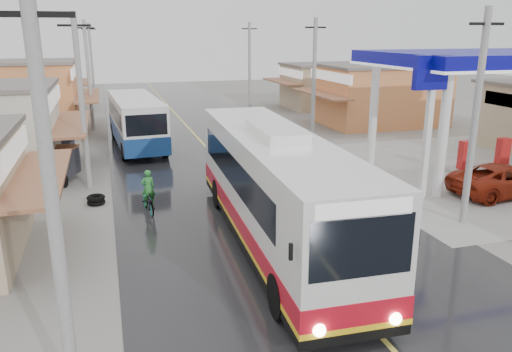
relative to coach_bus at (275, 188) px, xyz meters
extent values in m
plane|color=slate|center=(0.66, -0.29, -1.99)|extent=(120.00, 120.00, 0.00)
cube|color=black|center=(0.66, 14.71, -1.98)|extent=(12.00, 90.00, 0.02)
cube|color=#D8CC4C|center=(0.66, 14.71, -1.97)|extent=(0.15, 90.00, 0.01)
cube|color=gray|center=(13.66, 5.71, -1.98)|extent=(16.00, 16.00, 0.03)
cube|color=#0A0983|center=(13.66, 5.71, 3.86)|extent=(12.00, 8.00, 0.70)
cube|color=white|center=(13.66, 5.71, 3.56)|extent=(12.10, 8.10, 0.12)
cylinder|color=white|center=(8.66, 8.71, 0.76)|extent=(0.44, 0.44, 5.50)
cylinder|color=white|center=(8.66, 2.71, 0.76)|extent=(0.44, 0.44, 5.50)
cube|color=gray|center=(13.66, 5.71, -1.89)|extent=(4.00, 1.20, 0.20)
cube|color=#B21919|center=(12.46, 5.71, -1.04)|extent=(0.60, 0.45, 1.50)
cube|color=#B21919|center=(14.86, 5.71, -1.04)|extent=(0.60, 0.45, 1.50)
cube|color=white|center=(7.86, 2.71, 1.01)|extent=(0.25, 0.25, 6.00)
cube|color=#0A0983|center=(7.86, 2.71, 3.51)|extent=(1.80, 0.30, 1.40)
cube|color=silver|center=(0.00, -0.08, 0.23)|extent=(3.25, 13.17, 3.21)
cube|color=black|center=(0.00, -0.08, -1.48)|extent=(3.28, 13.19, 0.33)
cube|color=red|center=(0.00, -0.08, -0.94)|extent=(3.30, 13.21, 0.60)
cube|color=yellow|center=(0.00, -0.08, -1.30)|extent=(3.31, 13.22, 0.15)
cube|color=black|center=(0.02, 0.46, 0.58)|extent=(3.18, 10.45, 1.09)
cube|color=black|center=(-0.27, -6.56, 0.69)|extent=(2.43, 0.22, 1.42)
cube|color=black|center=(0.26, 6.40, 0.69)|extent=(2.43, 0.22, 1.20)
cube|color=white|center=(-0.27, -6.56, 1.57)|extent=(2.23, 0.21, 0.38)
cube|color=silver|center=(0.00, -0.08, 2.00)|extent=(1.44, 3.32, 0.33)
cylinder|color=black|center=(-1.40, -4.60, -1.38)|extent=(0.43, 1.21, 1.20)
cylinder|color=black|center=(1.02, -4.70, -1.38)|extent=(0.43, 1.21, 1.20)
cylinder|color=black|center=(-1.04, 4.11, -1.38)|extent=(0.43, 1.21, 1.20)
cylinder|color=black|center=(1.38, 4.01, -1.38)|extent=(0.43, 1.21, 1.20)
sphere|color=#FFF2CC|center=(-1.20, -6.59, -1.16)|extent=(0.32, 0.32, 0.30)
sphere|color=#FFF2CC|center=(0.65, -6.67, -1.16)|extent=(0.32, 0.32, 0.30)
cube|color=black|center=(-1.77, -6.25, 0.64)|extent=(0.08, 0.08, 0.38)
cube|color=black|center=(1.25, -6.37, 0.64)|extent=(0.08, 0.08, 0.38)
cube|color=silver|center=(-3.55, 16.82, -0.12)|extent=(3.12, 9.68, 2.65)
cube|color=navy|center=(-3.55, 16.82, -1.02)|extent=(3.16, 9.73, 1.06)
cube|color=black|center=(-3.55, 16.82, 0.25)|extent=(3.06, 8.10, 0.95)
cube|color=black|center=(-3.26, 12.11, 0.25)|extent=(2.25, 0.26, 1.17)
cylinder|color=black|center=(-4.49, 13.37, -1.44)|extent=(0.38, 1.08, 1.06)
cylinder|color=black|center=(-2.19, 13.51, -1.44)|extent=(0.38, 1.08, 1.06)
cylinder|color=black|center=(-4.90, 20.14, -1.44)|extent=(0.38, 1.08, 1.06)
cylinder|color=black|center=(-2.60, 20.28, -1.44)|extent=(0.38, 1.08, 1.06)
imported|color=maroon|center=(11.68, 2.08, -1.29)|extent=(5.23, 2.65, 1.42)
imported|color=black|center=(-3.93, 4.39, -1.54)|extent=(0.83, 1.78, 0.90)
imported|color=#2A8032|center=(-3.93, 4.19, -0.90)|extent=(0.59, 0.43, 1.50)
cube|color=#26262D|center=(-7.71, 10.02, -1.05)|extent=(1.90, 2.31, 1.29)
cube|color=brown|center=(-7.71, 10.02, -0.36)|extent=(1.97, 2.37, 0.10)
cylinder|color=black|center=(-8.60, 9.62, -1.70)|extent=(0.38, 0.62, 0.59)
cylinder|color=black|center=(-8.11, 10.91, -1.70)|extent=(0.38, 0.62, 0.59)
cylinder|color=black|center=(-7.47, 8.98, -1.70)|extent=(0.32, 0.60, 0.59)
cube|color=#26262D|center=(-8.05, 14.70, -1.09)|extent=(1.80, 2.22, 1.24)
cube|color=brown|center=(-8.05, 14.70, -0.42)|extent=(1.87, 2.28, 0.10)
cylinder|color=black|center=(-8.46, 13.85, -1.71)|extent=(0.35, 0.60, 0.57)
cylinder|color=black|center=(-8.90, 15.11, -1.71)|extent=(0.35, 0.60, 0.57)
cylinder|color=black|center=(-7.23, 14.08, -1.71)|extent=(0.30, 0.58, 0.57)
torus|color=black|center=(-6.02, 6.02, -1.90)|extent=(0.77, 0.77, 0.20)
torus|color=black|center=(-6.02, 6.02, -1.70)|extent=(0.77, 0.77, 0.20)
camera|label=1|loc=(-5.28, -15.35, 5.13)|focal=35.00mm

